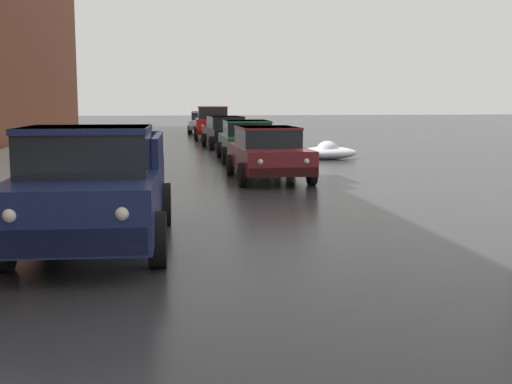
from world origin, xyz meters
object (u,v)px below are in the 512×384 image
object	(u,v)px
pickup_truck_darkblue_approaching_near_lane	(94,186)
sedan_maroon_parked_kerbside_close	(268,152)
sedan_black_parked_far_down_block	(226,131)
sedan_white_at_far_intersection	(203,122)
suv_red_queued_behind_truck	(212,121)
sedan_green_parked_kerbside_mid	(247,139)

from	to	relation	value
pickup_truck_darkblue_approaching_near_lane	sedan_maroon_parked_kerbside_close	distance (m)	8.67
sedan_black_parked_far_down_block	sedan_white_at_far_intersection	distance (m)	13.95
pickup_truck_darkblue_approaching_near_lane	suv_red_queued_behind_truck	size ratio (longest dim) A/B	1.13
sedan_green_parked_kerbside_mid	suv_red_queued_behind_truck	size ratio (longest dim) A/B	0.98
sedan_black_parked_far_down_block	suv_red_queued_behind_truck	size ratio (longest dim) A/B	0.96
sedan_black_parked_far_down_block	suv_red_queued_behind_truck	bearing A→B (deg)	90.53
pickup_truck_darkblue_approaching_near_lane	sedan_white_at_far_intersection	world-z (taller)	pickup_truck_darkblue_approaching_near_lane
sedan_green_parked_kerbside_mid	sedan_black_parked_far_down_block	bearing A→B (deg)	90.79
suv_red_queued_behind_truck	sedan_maroon_parked_kerbside_close	bearing A→B (deg)	-90.19
sedan_maroon_parked_kerbside_close	sedan_white_at_far_intersection	size ratio (longest dim) A/B	0.91
sedan_white_at_far_intersection	pickup_truck_darkblue_approaching_near_lane	bearing A→B (deg)	-96.43
pickup_truck_darkblue_approaching_near_lane	sedan_white_at_far_intersection	distance (m)	34.53
sedan_green_parked_kerbside_mid	sedan_black_parked_far_down_block	size ratio (longest dim) A/B	1.01
pickup_truck_darkblue_approaching_near_lane	suv_red_queued_behind_truck	distance (m)	27.54
sedan_maroon_parked_kerbside_close	sedan_black_parked_far_down_block	size ratio (longest dim) A/B	0.97
pickup_truck_darkblue_approaching_near_lane	sedan_black_parked_far_down_block	size ratio (longest dim) A/B	1.18
sedan_maroon_parked_kerbside_close	sedan_white_at_far_intersection	xyz separation A→B (m)	(0.05, 26.54, 0.00)
sedan_maroon_parked_kerbside_close	sedan_green_parked_kerbside_mid	xyz separation A→B (m)	(0.22, 5.94, 0.00)
pickup_truck_darkblue_approaching_near_lane	suv_red_queued_behind_truck	xyz separation A→B (m)	(3.89, 27.27, 0.11)
sedan_maroon_parked_kerbside_close	suv_red_queued_behind_truck	size ratio (longest dim) A/B	0.94
suv_red_queued_behind_truck	sedan_white_at_far_intersection	world-z (taller)	suv_red_queued_behind_truck
sedan_maroon_parked_kerbside_close	sedan_black_parked_far_down_block	world-z (taller)	same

